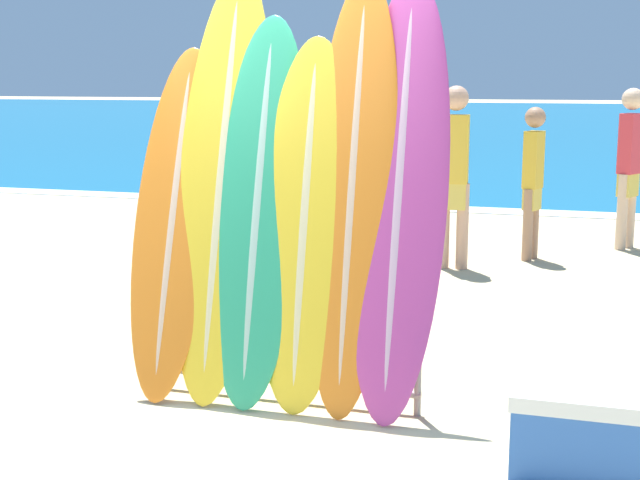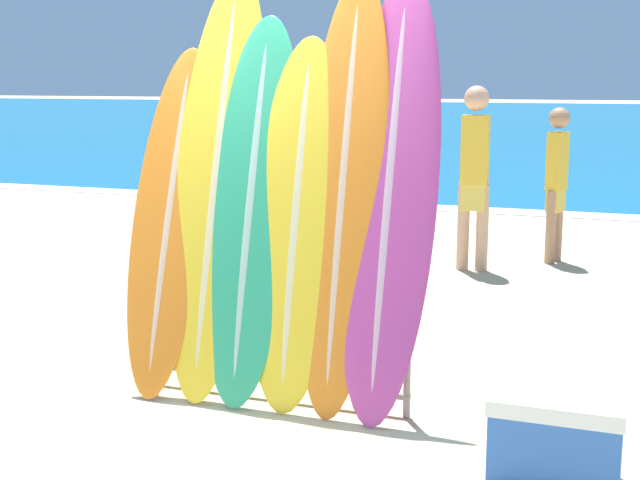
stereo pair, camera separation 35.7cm
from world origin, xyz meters
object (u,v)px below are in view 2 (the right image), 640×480
object	(u,v)px
surfboard_slot_2	(252,209)
cooler_box	(556,440)
surfboard_rack	(272,328)
surfboard_slot_5	(389,198)
surfboard_slot_0	(171,219)
surfboard_slot_4	(343,194)
person_near_water	(474,171)
person_mid_beach	(556,179)
surfboard_slot_3	(297,223)
surfboard_slot_1	(217,183)

from	to	relation	value
surfboard_slot_2	cooler_box	xyz separation A→B (m)	(1.81, -0.59, -0.91)
surfboard_rack	surfboard_slot_5	distance (m)	1.04
surfboard_slot_0	cooler_box	bearing A→B (deg)	-14.14
surfboard_slot_0	surfboard_slot_4	bearing A→B (deg)	1.32
person_near_water	person_mid_beach	size ratio (longest dim) A/B	1.14
surfboard_slot_3	surfboard_slot_0	bearing A→B (deg)	178.66
surfboard_slot_4	person_near_water	xyz separation A→B (m)	(-0.01, 3.93, -0.25)
surfboard_slot_0	surfboard_rack	bearing A→B (deg)	-3.84
surfboard_rack	surfboard_slot_0	world-z (taller)	surfboard_slot_0
surfboard_slot_5	person_near_water	size ratio (longest dim) A/B	1.36
surfboard_slot_5	surfboard_slot_1	bearing A→B (deg)	179.04
surfboard_slot_0	surfboard_slot_3	xyz separation A→B (m)	(0.82, -0.02, 0.03)
surfboard_slot_3	person_near_water	xyz separation A→B (m)	(0.25, 3.97, -0.07)
person_near_water	cooler_box	bearing A→B (deg)	-77.86
surfboard_slot_1	surfboard_slot_3	bearing A→B (deg)	-7.64
person_mid_beach	surfboard_slot_1	bearing A→B (deg)	179.91
surfboard_slot_1	surfboard_slot_5	size ratio (longest dim) A/B	1.03
person_mid_beach	surfboard_slot_5	bearing A→B (deg)	-167.43
surfboard_slot_5	person_near_water	world-z (taller)	surfboard_slot_5
surfboard_slot_0	surfboard_slot_5	bearing A→B (deg)	1.48
person_near_water	surfboard_slot_0	bearing A→B (deg)	-108.71
surfboard_slot_3	cooler_box	bearing A→B (deg)	-20.59
surfboard_slot_3	person_near_water	distance (m)	3.98
surfboard_rack	surfboard_slot_4	size ratio (longest dim) A/B	0.68
surfboard_slot_0	surfboard_slot_5	world-z (taller)	surfboard_slot_5
surfboard_slot_2	cooler_box	bearing A→B (deg)	-18.18
surfboard_slot_4	person_mid_beach	distance (m)	4.68
surfboard_slot_5	person_mid_beach	distance (m)	4.64
surfboard_slot_1	person_mid_beach	distance (m)	4.84
surfboard_slot_0	cooler_box	size ratio (longest dim) A/B	3.38
person_near_water	cooler_box	world-z (taller)	person_near_water
surfboard_rack	surfboard_slot_1	xyz separation A→B (m)	(-0.39, 0.10, 0.82)
surfboard_rack	person_near_water	size ratio (longest dim) A/B	0.93
surfboard_slot_4	cooler_box	distance (m)	1.73
surfboard_slot_3	person_near_water	bearing A→B (deg)	86.39
surfboard_slot_0	surfboard_slot_2	bearing A→B (deg)	0.36
person_near_water	person_mid_beach	world-z (taller)	person_near_water
surfboard_slot_5	cooler_box	bearing A→B (deg)	-32.12
surfboard_slot_2	person_near_water	size ratio (longest dim) A/B	1.24
surfboard_slot_2	surfboard_slot_3	size ratio (longest dim) A/B	1.06
surfboard_slot_0	surfboard_slot_4	size ratio (longest dim) A/B	0.84
person_near_water	person_mid_beach	distance (m)	0.99
surfboard_rack	surfboard_slot_2	size ratio (longest dim) A/B	0.75
surfboard_rack	surfboard_slot_5	size ratio (longest dim) A/B	0.68
surfboard_slot_5	cooler_box	world-z (taller)	surfboard_slot_5
surfboard_slot_3	person_mid_beach	bearing A→B (deg)	78.37
surfboard_slot_4	person_near_water	bearing A→B (deg)	90.17
surfboard_slot_2	person_near_water	distance (m)	3.99
person_near_water	cooler_box	distance (m)	4.78
surfboard_slot_2	surfboard_slot_3	bearing A→B (deg)	-4.50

